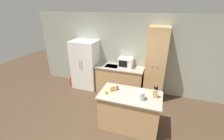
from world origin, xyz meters
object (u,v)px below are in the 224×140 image
Objects in this scene: spice_bottle_short_red at (111,89)px; spice_bottle_amber_oil at (114,89)px; pantry_cabinet at (156,65)px; spice_bottle_pale_salt at (117,88)px; kettle at (140,95)px; fire_extinguisher at (72,81)px; knife_block at (156,93)px; spice_bottle_tall_dark at (111,87)px; refrigerator at (85,65)px; microwave at (126,62)px; spice_bottle_green_herb at (106,92)px.

spice_bottle_short_red is 0.08m from spice_bottle_amber_oil.
pantry_cabinet is 1.64m from spice_bottle_pale_salt.
kettle is 0.60× the size of fire_extinguisher.
spice_bottle_tall_dark is at bearing 178.49° from knife_block.
kettle reaches higher than spice_bottle_short_red.
refrigerator is 2.02m from spice_bottle_tall_dark.
microwave reaches higher than spice_bottle_amber_oil.
pantry_cabinet is 1.72m from spice_bottle_tall_dark.
fire_extinguisher is (-2.02, -0.28, -0.91)m from microwave.
spice_bottle_amber_oil is at bearing 57.42° from spice_bottle_green_herb.
microwave is at bearing 113.68° from kettle.
microwave reaches higher than kettle.
spice_bottle_tall_dark is 0.12m from spice_bottle_short_red.
pantry_cabinet is 1.80m from spice_bottle_short_red.
refrigerator is at bearing 130.91° from spice_bottle_green_herb.
pantry_cabinet is 7.64× the size of knife_block.
spice_bottle_pale_salt is at bearing 159.68° from kettle.
knife_block is 1.05m from spice_bottle_tall_dark.
spice_bottle_pale_salt is 0.64m from kettle.
knife_block reaches higher than fire_extinguisher.
microwave is at bearing 89.10° from spice_bottle_green_herb.
spice_bottle_tall_dark reaches higher than spice_bottle_green_herb.
knife_block is (2.52, -1.41, 0.15)m from refrigerator.
spice_bottle_tall_dark is 0.15m from spice_bottle_pale_salt.
spice_bottle_short_red is at bearing -76.10° from spice_bottle_tall_dark.
spice_bottle_short_red is at bearing -136.88° from spice_bottle_pale_salt.
spice_bottle_pale_salt is at bearing -83.78° from microwave.
spice_bottle_tall_dark is 0.44× the size of kettle.
spice_bottle_tall_dark is 0.10m from spice_bottle_amber_oil.
kettle is at bearing -147.96° from knife_block.
spice_bottle_pale_salt is at bearing 0.52° from spice_bottle_tall_dark.
pantry_cabinet reaches higher than refrigerator.
spice_bottle_green_herb is at bearing -99.05° from spice_bottle_tall_dark.
kettle reaches higher than fire_extinguisher.
kettle is at bearing -8.28° from spice_bottle_short_red.
refrigerator is 2.12m from spice_bottle_amber_oil.
pantry_cabinet is 21.70× the size of spice_bottle_amber_oil.
spice_bottle_short_red is 2.59m from fire_extinguisher.
microwave is 1.89m from kettle.
spice_bottle_pale_salt is at bearing 178.15° from knife_block.
spice_bottle_amber_oil is at bearing -86.41° from microwave.
microwave is 2.23m from fire_extinguisher.
spice_bottle_short_red is at bearing 64.08° from spice_bottle_green_herb.
pantry_cabinet reaches higher than kettle.
knife_block reaches higher than spice_bottle_tall_dark.
microwave is 2.04× the size of kettle.
spice_bottle_amber_oil is at bearing 44.17° from spice_bottle_short_red.
spice_bottle_tall_dark is at bearing -89.51° from microwave.
spice_bottle_short_red is 0.96× the size of spice_bottle_pale_salt.
spice_bottle_amber_oil is (-0.85, -1.49, -0.18)m from pantry_cabinet.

